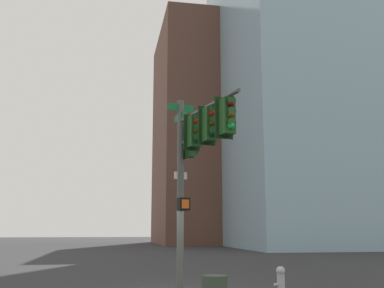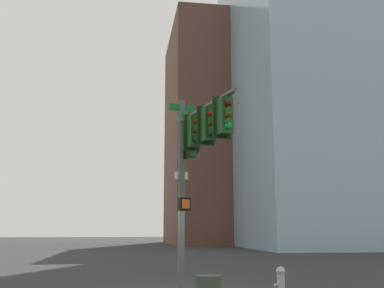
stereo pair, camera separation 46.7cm
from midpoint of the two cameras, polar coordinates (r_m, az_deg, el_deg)
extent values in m
cylinder|color=#4C514C|center=(14.79, -2.38, -6.13)|extent=(0.22, 0.22, 6.21)
cylinder|color=#4C514C|center=(13.48, 0.80, 4.62)|extent=(1.07, 3.71, 0.12)
cylinder|color=#4C514C|center=(14.45, -1.28, 1.74)|extent=(0.34, 1.03, 0.75)
cube|color=#0F6B33|center=(15.28, -2.30, 4.60)|extent=(0.91, 0.26, 0.24)
cube|color=#0F6B33|center=(15.21, -2.31, 3.51)|extent=(0.28, 0.99, 0.24)
cube|color=white|center=(14.84, -2.36, -4.00)|extent=(0.44, 0.14, 0.24)
cube|color=#1E4C1E|center=(14.10, -0.68, 1.60)|extent=(0.41, 0.41, 1.00)
cube|color=black|center=(14.26, -0.99, 1.45)|extent=(0.54, 0.18, 1.16)
sphere|color=red|center=(13.98, -0.33, 2.96)|extent=(0.20, 0.20, 0.20)
cylinder|color=#1E4C1E|center=(13.94, -0.22, 3.38)|extent=(0.23, 0.10, 0.23)
sphere|color=#4C330A|center=(13.91, -0.34, 1.76)|extent=(0.20, 0.20, 0.20)
cylinder|color=#1E4C1E|center=(13.87, -0.22, 2.18)|extent=(0.23, 0.10, 0.23)
sphere|color=#0A3819|center=(13.85, -0.34, 0.55)|extent=(0.20, 0.20, 0.20)
cylinder|color=#1E4C1E|center=(13.81, -0.23, 0.96)|extent=(0.23, 0.10, 0.23)
cube|color=#1E4C1E|center=(13.16, 1.20, 2.49)|extent=(0.41, 0.41, 1.00)
cube|color=black|center=(13.33, 0.84, 2.32)|extent=(0.54, 0.18, 1.16)
sphere|color=red|center=(13.05, 1.59, 3.95)|extent=(0.20, 0.20, 0.20)
cylinder|color=#1E4C1E|center=(13.02, 1.72, 4.40)|extent=(0.23, 0.10, 0.23)
sphere|color=#4C330A|center=(12.98, 1.60, 2.67)|extent=(0.20, 0.20, 0.20)
cylinder|color=#1E4C1E|center=(12.95, 1.72, 3.12)|extent=(0.23, 0.10, 0.23)
sphere|color=#0A3819|center=(12.92, 1.61, 1.38)|extent=(0.20, 0.20, 0.20)
cylinder|color=#1E4C1E|center=(12.88, 1.73, 1.82)|extent=(0.23, 0.10, 0.23)
cube|color=#1E4C1E|center=(12.25, 3.37, 3.51)|extent=(0.41, 0.41, 1.00)
cube|color=black|center=(12.41, 2.96, 3.31)|extent=(0.54, 0.18, 1.16)
sphere|color=#470A07|center=(12.15, 3.81, 5.09)|extent=(0.20, 0.20, 0.20)
cylinder|color=#1E4C1E|center=(12.12, 3.96, 5.57)|extent=(0.23, 0.10, 0.23)
sphere|color=#4C330A|center=(12.07, 3.83, 3.72)|extent=(0.20, 0.20, 0.20)
cylinder|color=#1E4C1E|center=(12.04, 3.97, 4.20)|extent=(0.23, 0.10, 0.23)
sphere|color=green|center=(12.00, 3.85, 2.33)|extent=(0.20, 0.20, 0.20)
cylinder|color=#1E4C1E|center=(11.97, 3.99, 2.82)|extent=(0.23, 0.10, 0.23)
cube|color=#1E4C1E|center=(15.14, -1.24, 0.20)|extent=(0.41, 0.41, 1.00)
cube|color=black|center=(15.06, -1.90, 0.26)|extent=(0.18, 0.54, 1.16)
sphere|color=red|center=(15.28, -0.53, 1.25)|extent=(0.20, 0.20, 0.20)
cylinder|color=#1E4C1E|center=(15.32, -0.31, 1.55)|extent=(0.10, 0.23, 0.23)
sphere|color=#4C330A|center=(15.22, -0.53, 0.14)|extent=(0.20, 0.20, 0.20)
cylinder|color=#1E4C1E|center=(15.26, -0.31, 0.45)|extent=(0.10, 0.23, 0.23)
sphere|color=#0A3819|center=(15.17, -0.54, -0.97)|extent=(0.20, 0.20, 0.20)
cylinder|color=#1E4C1E|center=(15.21, -0.31, -0.66)|extent=(0.10, 0.23, 0.23)
cube|color=black|center=(14.52, -2.00, -7.59)|extent=(0.41, 0.33, 0.40)
cube|color=#EA5914|center=(14.40, -1.78, -7.57)|extent=(0.25, 0.08, 0.28)
cylinder|color=#B2B2B7|center=(13.81, 10.19, -17.21)|extent=(0.22, 0.22, 0.65)
sphere|color=#B2B2B7|center=(13.77, 10.13, -15.49)|extent=(0.26, 0.26, 0.26)
cylinder|color=#B2B2B7|center=(13.75, 9.53, -17.12)|extent=(0.10, 0.09, 0.09)
cube|color=brown|center=(61.85, 18.39, 14.27)|extent=(19.99, 21.09, 54.92)
cube|color=brown|center=(64.29, 6.11, 0.94)|extent=(23.71, 18.30, 29.63)
camera|label=1|loc=(0.23, -90.94, 0.18)|focal=42.26mm
camera|label=2|loc=(0.23, 89.06, -0.18)|focal=42.26mm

